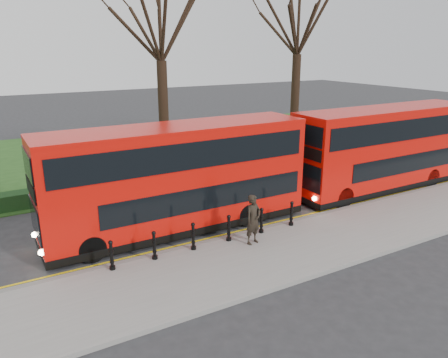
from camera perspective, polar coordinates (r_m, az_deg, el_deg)
ground at (r=18.12m, az=-1.23°, el=-6.80°), size 120.00×120.00×0.00m
pavement at (r=15.78m, az=4.10°, el=-10.37°), size 60.00×4.00×0.15m
kerb at (r=17.29m, az=0.37°, el=-7.74°), size 60.00×0.25×0.16m
grass_verge at (r=31.45m, az=-14.50°, el=3.11°), size 60.00×18.00×0.06m
hedge at (r=23.81m, az=-9.13°, el=-0.07°), size 60.00×0.90×0.80m
yellow_line_outer at (r=17.56m, az=-0.12°, el=-7.59°), size 60.00×0.10×0.01m
yellow_line_inner at (r=17.72m, az=-0.45°, el=-7.36°), size 60.00×0.10×0.01m
tree_mid at (r=26.51m, az=-8.37°, el=19.56°), size 7.53×7.53×11.77m
tree_right at (r=31.65m, az=9.72°, el=19.72°), size 7.84×7.84×12.25m
bollard_row at (r=16.39m, az=-1.66°, el=-7.00°), size 7.68×0.15×1.00m
bus_lead at (r=17.64m, az=-6.03°, el=0.00°), size 10.90×2.50×4.34m
bus_rear at (r=24.27m, az=20.31°, el=3.70°), size 10.78×2.48×4.29m
pedestrian at (r=16.39m, az=3.84°, el=-5.29°), size 0.79×0.62×1.92m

